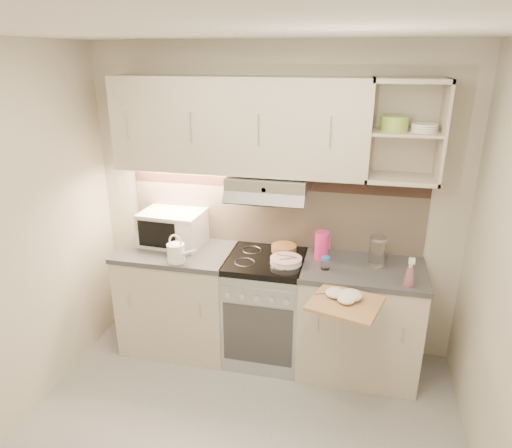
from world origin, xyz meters
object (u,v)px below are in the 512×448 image
(glass_jar, at_px, (377,251))
(electric_range, at_px, (265,308))
(spray_bottle, at_px, (410,274))
(pink_pitcher, at_px, (322,245))
(watering_can, at_px, (177,252))
(plate_stack, at_px, (286,260))
(microwave, at_px, (173,228))
(cutting_board, at_px, (345,304))

(glass_jar, bearing_deg, electric_range, -176.38)
(glass_jar, height_order, spray_bottle, glass_jar)
(pink_pitcher, height_order, glass_jar, glass_jar)
(watering_can, bearing_deg, plate_stack, 25.61)
(watering_can, height_order, plate_stack, watering_can)
(microwave, distance_m, watering_can, 0.38)
(watering_can, bearing_deg, spray_bottle, 14.58)
(pink_pitcher, bearing_deg, cutting_board, -84.86)
(electric_range, xyz_separation_m, plate_stack, (0.17, -0.06, 0.47))
(plate_stack, height_order, spray_bottle, spray_bottle)
(plate_stack, height_order, pink_pitcher, pink_pitcher)
(plate_stack, bearing_deg, electric_range, 160.06)
(microwave, xyz_separation_m, plate_stack, (0.99, -0.18, -0.12))
(plate_stack, relative_size, glass_jar, 1.06)
(electric_range, distance_m, spray_bottle, 1.20)
(plate_stack, relative_size, pink_pitcher, 1.10)
(watering_can, bearing_deg, microwave, 130.86)
(plate_stack, xyz_separation_m, glass_jar, (0.67, 0.11, 0.09))
(microwave, relative_size, glass_jar, 2.27)
(pink_pitcher, distance_m, cutting_board, 0.66)
(pink_pitcher, relative_size, glass_jar, 0.96)
(pink_pitcher, relative_size, spray_bottle, 1.00)
(electric_range, distance_m, cutting_board, 0.92)
(microwave, bearing_deg, plate_stack, -6.94)
(electric_range, xyz_separation_m, watering_can, (-0.65, -0.22, 0.53))
(microwave, xyz_separation_m, glass_jar, (1.65, -0.06, -0.03))
(electric_range, bearing_deg, microwave, 171.92)
(watering_can, bearing_deg, cutting_board, 1.47)
(spray_bottle, xyz_separation_m, cutting_board, (-0.41, -0.30, -0.11))
(glass_jar, xyz_separation_m, cutting_board, (-0.20, -0.57, -0.14))
(electric_range, relative_size, watering_can, 3.45)
(spray_bottle, bearing_deg, watering_can, -173.59)
(electric_range, xyz_separation_m, spray_bottle, (1.05, -0.22, 0.54))
(microwave, distance_m, cutting_board, 1.60)
(electric_range, xyz_separation_m, glass_jar, (0.84, 0.05, 0.56))
(spray_bottle, distance_m, cutting_board, 0.52)
(microwave, distance_m, glass_jar, 1.65)
(microwave, relative_size, cutting_board, 1.20)
(plate_stack, bearing_deg, pink_pitcher, 30.90)
(watering_can, relative_size, glass_jar, 1.14)
(pink_pitcher, distance_m, glass_jar, 0.42)
(plate_stack, bearing_deg, glass_jar, 9.75)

